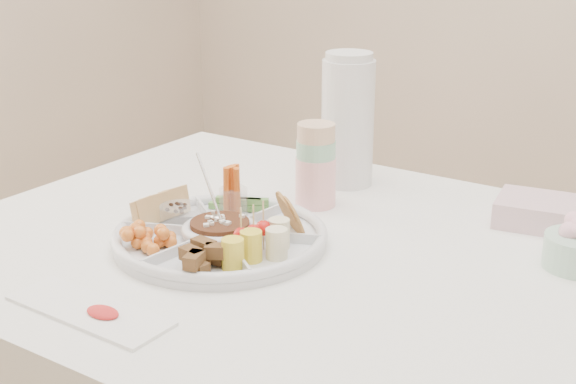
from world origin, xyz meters
The scene contains 12 objects.
party_tray centered at (-0.23, -0.08, 0.78)m, with size 0.38×0.38×0.04m, color silver.
bean_dip centered at (-0.23, -0.08, 0.79)m, with size 0.11×0.11×0.04m, color #4E2F18.
tortillas centered at (-0.15, 0.03, 0.80)m, with size 0.11×0.11×0.07m, color #BE7C35, non-canonical shape.
carrot_cucumber centered at (-0.28, 0.04, 0.82)m, with size 0.11×0.11×0.10m, color orange, non-canonical shape.
pita_raisins centered at (-0.36, -0.06, 0.80)m, with size 0.11×0.11×0.06m, color #E89F64, non-canonical shape.
cherries centered at (-0.31, -0.18, 0.79)m, with size 0.10×0.10×0.04m, color gold, non-canonical shape.
granola_chunks centered at (-0.18, -0.19, 0.79)m, with size 0.11×0.11×0.05m, color brown, non-canonical shape.
banana_tomato centered at (-0.10, -0.09, 0.82)m, with size 0.12×0.12×0.10m, color #FCFB68, non-canonical shape.
cup_stack centered at (-0.20, 0.20, 0.87)m, with size 0.08×0.08×0.23m, color beige.
thermos centered at (-0.22, 0.35, 0.91)m, with size 0.11×0.11×0.29m, color white.
napkin_stack centered at (0.21, 0.35, 0.78)m, with size 0.15×0.13×0.05m, color beige.
placemat centered at (-0.24, -0.39, 0.76)m, with size 0.28×0.09×0.01m, color white.
Camera 1 is at (0.61, -1.11, 1.33)m, focal length 50.00 mm.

